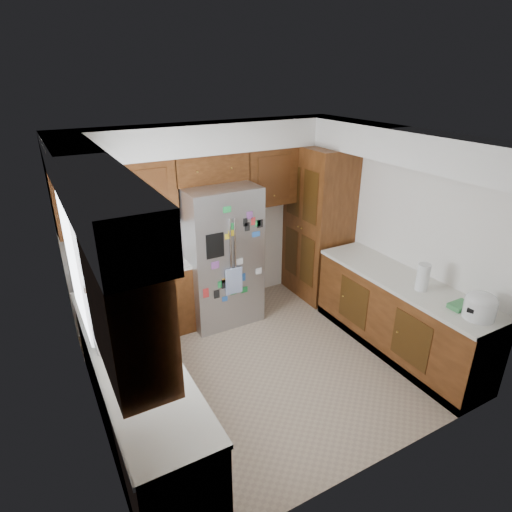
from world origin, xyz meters
The scene contains 12 objects.
floor centered at (0.00, 0.00, 0.00)m, with size 3.60×3.60×0.00m, color tan.
room_shell centered at (-0.11, 0.36, 1.82)m, with size 3.64×3.24×2.52m.
left_counter_run centered at (-1.36, 0.03, 0.43)m, with size 1.36×3.20×0.92m.
right_counter_run centered at (1.50, -0.47, 0.42)m, with size 0.63×2.25×0.92m.
pantry centered at (1.50, 1.15, 1.07)m, with size 0.60×0.90×2.15m, color #42210C.
fridge centered at (0.00, 1.20, 0.90)m, with size 0.90×0.79×1.80m.
bridge_cabinet centered at (0.00, 1.43, 1.98)m, with size 0.96×0.34×0.35m, color #42210C.
fridge_top_items centered at (-0.03, 1.40, 2.29)m, with size 0.71×0.35×0.31m.
sink_assembly centered at (-1.50, 0.10, 0.99)m, with size 0.52×0.70×0.37m.
left_counter_clutter centered at (-1.44, 0.83, 1.05)m, with size 0.38×0.94×0.38m.
rice_cooker centered at (1.50, -1.38, 1.05)m, with size 0.30×0.29×0.26m.
paper_towel centered at (1.47, -0.73, 1.07)m, with size 0.13×0.13×0.30m, color white.
Camera 1 is at (-2.02, -3.39, 3.08)m, focal length 30.00 mm.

